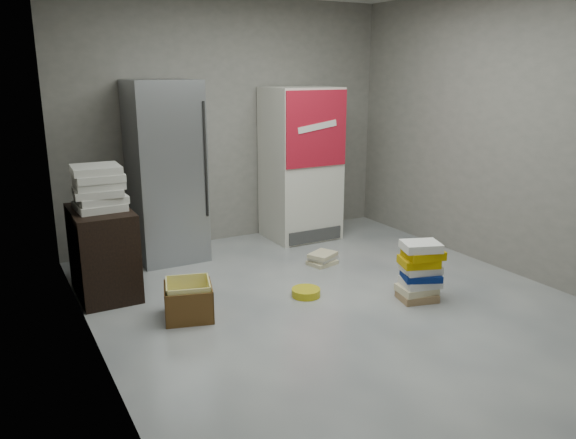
% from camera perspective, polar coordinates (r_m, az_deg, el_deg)
% --- Properties ---
extents(ground, '(5.00, 5.00, 0.00)m').
position_cam_1_polar(ground, '(4.89, 6.14, -9.24)').
color(ground, '#BCBBB7').
rests_on(ground, ground).
extents(room_shell, '(4.04, 5.04, 2.82)m').
position_cam_1_polar(room_shell, '(4.46, 6.80, 12.31)').
color(room_shell, gray).
rests_on(room_shell, ground).
extents(steel_fridge, '(0.70, 0.72, 1.90)m').
position_cam_1_polar(steel_fridge, '(6.09, -12.33, 4.77)').
color(steel_fridge, '#A0A2A7').
rests_on(steel_fridge, ground).
extents(coke_cooler, '(0.80, 0.73, 1.80)m').
position_cam_1_polar(coke_cooler, '(6.74, 1.30, 5.68)').
color(coke_cooler, silver).
rests_on(coke_cooler, ground).
extents(wood_shelf, '(0.50, 0.80, 0.80)m').
position_cam_1_polar(wood_shelf, '(5.35, -18.26, -3.16)').
color(wood_shelf, black).
rests_on(wood_shelf, ground).
extents(supply_box_stack, '(0.45, 0.44, 0.39)m').
position_cam_1_polar(supply_box_stack, '(5.21, -18.69, 3.09)').
color(supply_box_stack, white).
rests_on(supply_box_stack, wood_shelf).
extents(phonebook_stack_main, '(0.41, 0.37, 0.54)m').
position_cam_1_polar(phonebook_stack_main, '(5.12, 13.25, -5.12)').
color(phonebook_stack_main, '#9C7A55').
rests_on(phonebook_stack_main, ground).
extents(phonebook_stack_side, '(0.37, 0.34, 0.13)m').
position_cam_1_polar(phonebook_stack_side, '(5.97, 3.53, -3.94)').
color(phonebook_stack_side, beige).
rests_on(phonebook_stack_side, ground).
extents(cardboard_box, '(0.48, 0.48, 0.31)m').
position_cam_1_polar(cardboard_box, '(4.77, -10.06, -8.31)').
color(cardboard_box, yellow).
rests_on(cardboard_box, ground).
extents(bucket_lid, '(0.33, 0.33, 0.07)m').
position_cam_1_polar(bucket_lid, '(5.15, 1.83, -7.41)').
color(bucket_lid, gold).
rests_on(bucket_lid, ground).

